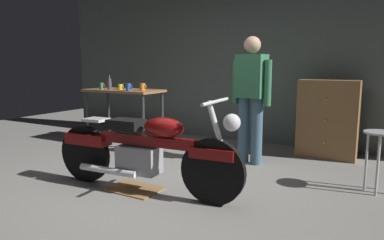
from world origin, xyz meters
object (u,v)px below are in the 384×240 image
mug_green_speckled (102,86)px  mug_red_diner (108,85)px  wooden_dresser (328,119)px  mug_blue_enamel (129,87)px  mug_orange_travel (143,87)px  person_standing (251,94)px  mug_yellow_tall (120,87)px  motorcycle (144,150)px  shop_stool (380,145)px  mug_black_matte (123,86)px  bottle (109,84)px

mug_green_speckled → mug_red_diner: mug_green_speckled is taller
wooden_dresser → mug_blue_enamel: wooden_dresser is taller
mug_red_diner → mug_blue_enamel: (0.80, -0.42, 0.00)m
mug_orange_travel → person_standing: bearing=-3.7°
mug_orange_travel → mug_yellow_tall: mug_orange_travel is taller
motorcycle → mug_orange_travel: (-1.30, 1.71, 0.51)m
shop_stool → mug_black_matte: size_ratio=6.01×
mug_green_speckled → mug_black_matte: bearing=63.7°
motorcycle → mug_yellow_tall: size_ratio=19.80×
motorcycle → mug_red_diner: 3.02m
person_standing → bottle: bearing=9.5°
person_standing → mug_orange_travel: 1.86m
motorcycle → wooden_dresser: size_ratio=1.99×
motorcycle → mug_yellow_tall: motorcycle is taller
mug_green_speckled → bottle: 0.14m
person_standing → shop_stool: (1.54, -0.42, -0.43)m
wooden_dresser → mug_green_speckled: 3.59m
person_standing → bottle: size_ratio=6.93×
mug_green_speckled → person_standing: bearing=-0.1°
mug_yellow_tall → wooden_dresser: bearing=13.4°
wooden_dresser → mug_red_diner: size_ratio=9.04×
wooden_dresser → mug_blue_enamel: (-2.85, -0.90, 0.41)m
person_standing → mug_blue_enamel: 2.00m
wooden_dresser → mug_black_matte: bearing=-171.1°
person_standing → mug_green_speckled: 2.62m
mug_orange_travel → mug_red_diner: (-0.95, 0.25, -0.00)m
mug_black_matte → mug_blue_enamel: size_ratio=0.89×
mug_blue_enamel → mug_green_speckled: bearing=175.4°
mug_orange_travel → bottle: bottle is taller
motorcycle → mug_black_matte: bearing=130.9°
mug_black_matte → mug_yellow_tall: bearing=-57.9°
motorcycle → mug_green_speckled: (-2.06, 1.59, 0.51)m
wooden_dresser → mug_orange_travel: size_ratio=8.66×
mug_black_matte → mug_orange_travel: 0.63m
shop_stool → bottle: bottle is taller
wooden_dresser → mug_red_diner: (-3.65, -0.48, 0.40)m
person_standing → mug_blue_enamel: (-2.00, -0.05, 0.03)m
mug_red_diner → bottle: 0.44m
mug_orange_travel → mug_red_diner: bearing=165.1°
shop_stool → mug_yellow_tall: size_ratio=5.79×
mug_black_matte → bottle: (-0.04, -0.28, 0.05)m
shop_stool → bottle: bearing=173.3°
mug_black_matte → mug_yellow_tall: mug_black_matte is taller
person_standing → mug_black_matte: size_ratio=15.68×
mug_orange_travel → mug_yellow_tall: (-0.45, -0.01, -0.01)m
mug_yellow_tall → mug_blue_enamel: size_ratio=0.92×
motorcycle → mug_green_speckled: bearing=138.7°
wooden_dresser → mug_orange_travel: 2.83m
shop_stool → bottle: size_ratio=2.66×
person_standing → mug_green_speckled: size_ratio=14.75×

